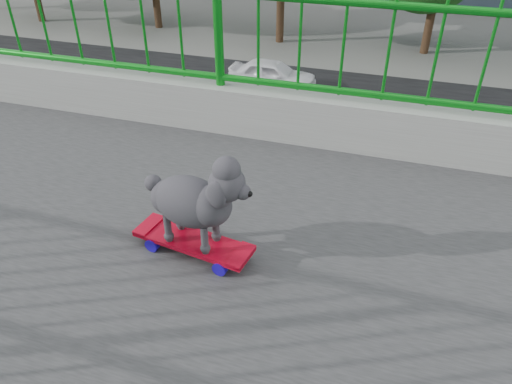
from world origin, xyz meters
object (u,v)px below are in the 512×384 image
object	(u,v)px
poodle	(195,199)
car_2	(259,141)
car_1	(77,167)
skateboard	(193,243)
car_4	(272,75)

from	to	relation	value
poodle	car_2	xyz separation A→B (m)	(-12.23, -3.47, -6.50)
poodle	car_1	bearing A→B (deg)	-128.67
skateboard	car_4	world-z (taller)	skateboard
poodle	car_1	distance (m)	13.92
skateboard	poodle	world-z (taller)	poodle
skateboard	car_2	distance (m)	14.16
car_1	car_4	bearing A→B (deg)	159.84
skateboard	poodle	bearing A→B (deg)	90.00
car_1	car_4	distance (m)	10.23
skateboard	poodle	distance (m)	0.25
skateboard	car_2	size ratio (longest dim) A/B	0.10
poodle	car_4	bearing A→B (deg)	-156.91
skateboard	car_1	world-z (taller)	skateboard
car_1	car_4	xyz separation A→B (m)	(-9.60, 3.52, -0.09)
car_1	car_2	distance (m)	5.83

